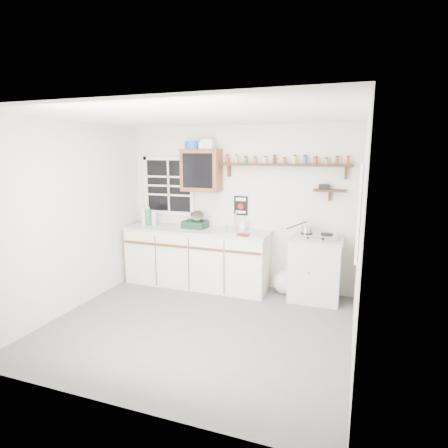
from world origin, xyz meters
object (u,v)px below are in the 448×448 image
object	(u,v)px
dish_rack	(196,222)
spice_shelf	(284,164)
main_cabinet	(197,257)
upper_cabinet	(201,170)
hotplate	(317,236)
right_cabinet	(315,269)

from	to	relation	value
dish_rack	spice_shelf	bearing A→B (deg)	8.46
main_cabinet	upper_cabinet	xyz separation A→B (m)	(0.03, 0.14, 1.36)
hotplate	dish_rack	bearing A→B (deg)	174.18
right_cabinet	hotplate	bearing A→B (deg)	-87.59
main_cabinet	spice_shelf	xyz separation A→B (m)	(1.31, 0.21, 1.47)
right_cabinet	hotplate	distance (m)	0.49
dish_rack	hotplate	distance (m)	1.88
upper_cabinet	hotplate	size ratio (longest dim) A/B	1.12
main_cabinet	dish_rack	distance (m)	0.55
dish_rack	hotplate	bearing A→B (deg)	0.50
right_cabinet	upper_cabinet	world-z (taller)	upper_cabinet
dish_rack	main_cabinet	bearing A→B (deg)	-59.63
upper_cabinet	dish_rack	size ratio (longest dim) A/B	1.72
right_cabinet	upper_cabinet	bearing A→B (deg)	176.24
right_cabinet	upper_cabinet	size ratio (longest dim) A/B	1.40
right_cabinet	spice_shelf	bearing A→B (deg)	160.49
spice_shelf	upper_cabinet	bearing A→B (deg)	-176.88
right_cabinet	dish_rack	world-z (taller)	dish_rack
dish_rack	hotplate	size ratio (longest dim) A/B	0.65
main_cabinet	right_cabinet	world-z (taller)	main_cabinet
spice_shelf	dish_rack	size ratio (longest dim) A/B	5.05
right_cabinet	spice_shelf	distance (m)	1.58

